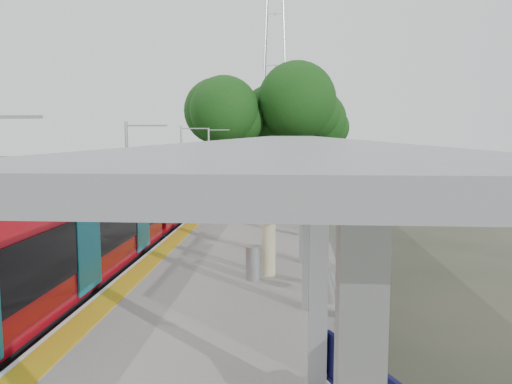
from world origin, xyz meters
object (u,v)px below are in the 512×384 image
(train, at_px, (129,207))
(bench_far, at_px, (297,184))
(litter_bin, at_px, (254,263))
(bench_mid, at_px, (301,200))
(info_pillar_near, at_px, (268,248))
(info_pillar_far, at_px, (296,178))

(train, height_order, bench_far, train)
(bench_far, height_order, litter_bin, bench_far)
(bench_mid, height_order, info_pillar_near, info_pillar_near)
(info_pillar_near, relative_size, info_pillar_far, 0.83)
(bench_mid, relative_size, info_pillar_far, 0.76)
(info_pillar_near, distance_m, info_pillar_far, 19.87)
(info_pillar_near, bearing_deg, bench_mid, 62.87)
(train, distance_m, bench_mid, 9.11)
(train, height_order, litter_bin, train)
(bench_mid, distance_m, info_pillar_near, 11.45)
(info_pillar_near, xyz_separation_m, litter_bin, (-0.36, -0.44, -0.29))
(info_pillar_near, height_order, litter_bin, info_pillar_near)
(bench_far, height_order, info_pillar_far, info_pillar_far)
(bench_far, distance_m, info_pillar_near, 19.43)
(info_pillar_far, bearing_deg, litter_bin, -106.69)
(bench_mid, distance_m, litter_bin, 11.92)
(train, distance_m, bench_far, 15.69)
(bench_mid, relative_size, bench_far, 0.98)
(litter_bin, bearing_deg, info_pillar_far, 86.40)
(train, relative_size, info_pillar_near, 16.28)
(train, distance_m, litter_bin, 7.63)
(bench_mid, distance_m, bench_far, 8.01)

